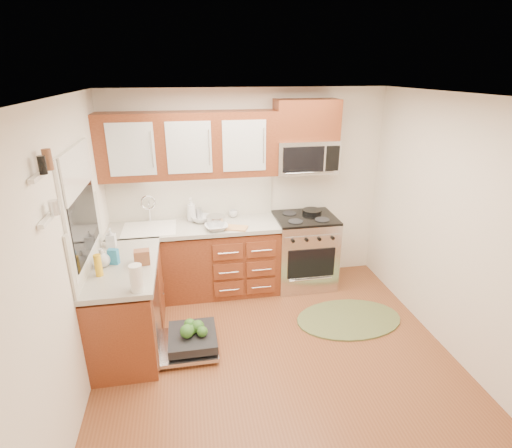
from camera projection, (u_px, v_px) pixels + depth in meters
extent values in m
plane|color=brown|center=(277.00, 359.00, 3.98)|extent=(3.50, 3.50, 0.00)
plane|color=white|center=(284.00, 96.00, 3.07)|extent=(3.50, 3.50, 0.00)
cube|color=white|center=(248.00, 190.00, 5.13)|extent=(3.50, 0.04, 2.50)
cube|color=white|center=(365.00, 391.00, 1.92)|extent=(3.50, 0.04, 2.50)
cube|color=white|center=(70.00, 260.00, 3.24)|extent=(0.04, 3.50, 2.50)
cube|color=white|center=(458.00, 231.00, 3.81)|extent=(0.04, 3.50, 2.50)
cube|color=#5B2614|center=(196.00, 262.00, 5.03)|extent=(2.05, 0.60, 0.85)
cube|color=#5B2614|center=(128.00, 308.00, 4.07)|extent=(0.60, 1.25, 0.85)
cube|color=#A6A197|center=(194.00, 227.00, 4.85)|extent=(2.07, 0.64, 0.05)
cube|color=#A6A197|center=(123.00, 266.00, 3.89)|extent=(0.64, 1.27, 0.05)
cube|color=beige|center=(192.00, 196.00, 5.01)|extent=(2.05, 0.02, 0.57)
cube|color=beige|center=(87.00, 239.00, 3.73)|extent=(0.02, 1.25, 0.57)
cube|color=#5B2614|center=(306.00, 119.00, 4.76)|extent=(0.76, 0.35, 0.47)
cube|color=white|center=(77.00, 170.00, 3.47)|extent=(0.02, 0.96, 0.40)
cube|color=white|center=(41.00, 174.00, 2.63)|extent=(0.04, 0.40, 0.03)
cube|color=white|center=(50.00, 217.00, 2.74)|extent=(0.04, 0.40, 0.03)
cylinder|color=black|center=(312.00, 211.00, 5.18)|extent=(0.32, 0.32, 0.05)
cylinder|color=silver|center=(216.00, 221.00, 4.79)|extent=(0.27, 0.27, 0.13)
cube|color=tan|center=(236.00, 228.00, 4.74)|extent=(0.31, 0.25, 0.02)
cylinder|color=silver|center=(199.00, 214.00, 5.02)|extent=(0.09, 0.09, 0.15)
cylinder|color=white|center=(136.00, 278.00, 3.37)|extent=(0.11, 0.11, 0.24)
cylinder|color=yellow|center=(98.00, 265.00, 3.63)|extent=(0.08, 0.08, 0.21)
cylinder|color=red|center=(135.00, 279.00, 3.39)|extent=(0.06, 0.06, 0.21)
cube|color=brown|center=(142.00, 257.00, 3.86)|extent=(0.15, 0.11, 0.15)
cube|color=#2884BC|center=(114.00, 257.00, 3.86)|extent=(0.11, 0.08, 0.15)
imported|color=#999999|center=(216.00, 227.00, 4.70)|extent=(0.31, 0.31, 0.07)
imported|color=#999999|center=(201.00, 219.00, 4.94)|extent=(0.29, 0.29, 0.08)
imported|color=#999999|center=(233.00, 214.00, 5.10)|extent=(0.13, 0.13, 0.09)
imported|color=#999999|center=(191.00, 210.00, 4.93)|extent=(0.14, 0.14, 0.30)
imported|color=#999999|center=(111.00, 238.00, 4.23)|extent=(0.10, 0.10, 0.21)
imported|color=#999999|center=(102.00, 257.00, 3.81)|extent=(0.18, 0.18, 0.19)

